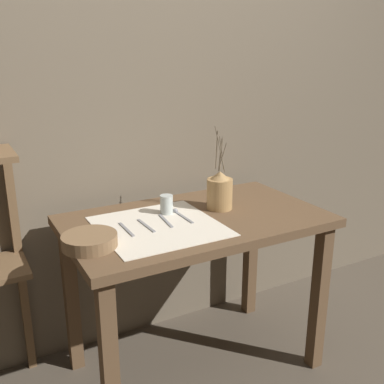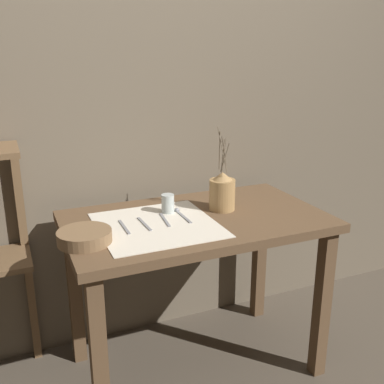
% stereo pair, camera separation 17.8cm
% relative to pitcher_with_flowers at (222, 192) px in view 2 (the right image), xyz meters
% --- Properties ---
extents(ground_plane, '(12.00, 12.00, 0.00)m').
position_rel_pitcher_with_flowers_xyz_m(ground_plane, '(-0.15, -0.05, -0.87)').
color(ground_plane, brown).
extents(stone_wall_back, '(7.00, 0.06, 2.40)m').
position_rel_pitcher_with_flowers_xyz_m(stone_wall_back, '(-0.15, 0.40, 0.33)').
color(stone_wall_back, '#6B5E4C').
rests_on(stone_wall_back, ground_plane).
extents(wooden_table, '(1.15, 0.67, 0.78)m').
position_rel_pitcher_with_flowers_xyz_m(wooden_table, '(-0.15, -0.05, -0.20)').
color(wooden_table, brown).
rests_on(wooden_table, ground_plane).
extents(linen_cloth, '(0.49, 0.50, 0.00)m').
position_rel_pitcher_with_flowers_xyz_m(linen_cloth, '(-0.34, -0.07, -0.08)').
color(linen_cloth, beige).
rests_on(linen_cloth, wooden_table).
extents(pitcher_with_flowers, '(0.12, 0.12, 0.39)m').
position_rel_pitcher_with_flowers_xyz_m(pitcher_with_flowers, '(0.00, 0.00, 0.00)').
color(pitcher_with_flowers, '#A87F4C').
rests_on(pitcher_with_flowers, wooden_table).
extents(wooden_bowl, '(0.21, 0.21, 0.05)m').
position_rel_pitcher_with_flowers_xyz_m(wooden_bowl, '(-0.66, -0.13, -0.06)').
color(wooden_bowl, brown).
rests_on(wooden_bowl, wooden_table).
extents(glass_tumbler_near, '(0.06, 0.06, 0.09)m').
position_rel_pitcher_with_flowers_xyz_m(glass_tumbler_near, '(-0.25, 0.05, -0.04)').
color(glass_tumbler_near, '#B7C1BC').
rests_on(glass_tumbler_near, wooden_table).
extents(knife_center, '(0.01, 0.16, 0.00)m').
position_rel_pitcher_with_flowers_xyz_m(knife_center, '(-0.48, -0.05, -0.08)').
color(knife_center, gray).
rests_on(knife_center, wooden_table).
extents(fork_inner, '(0.02, 0.16, 0.00)m').
position_rel_pitcher_with_flowers_xyz_m(fork_inner, '(-0.39, -0.04, -0.08)').
color(fork_inner, gray).
rests_on(fork_inner, wooden_table).
extents(fork_outer, '(0.03, 0.16, 0.00)m').
position_rel_pitcher_with_flowers_xyz_m(fork_outer, '(-0.30, -0.04, -0.08)').
color(fork_outer, gray).
rests_on(fork_outer, wooden_table).
extents(spoon_outer, '(0.02, 0.18, 0.02)m').
position_rel_pitcher_with_flowers_xyz_m(spoon_outer, '(-0.21, 0.02, -0.08)').
color(spoon_outer, gray).
rests_on(spoon_outer, wooden_table).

